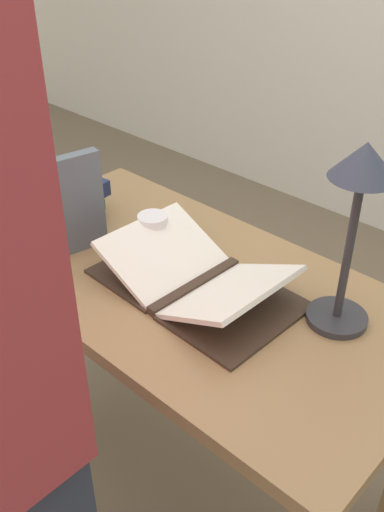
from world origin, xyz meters
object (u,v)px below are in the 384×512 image
Objects in this scene: reading_lamp at (358,199)px; coffee_mug at (152,234)px; book_stack_tall at (51,208)px; book_standing_upright at (75,204)px; open_book at (195,279)px.

reading_lamp reaches higher than coffee_mug.
book_stack_tall is 2.87× the size of coffee_mug.
open_book is at bearing 22.97° from book_standing_upright.
reading_lamp is (0.78, 0.18, 0.24)m from book_stack_tall.
book_standing_upright is (-0.34, -0.07, 0.10)m from open_book.
reading_lamp is at bearing 28.07° from book_standing_upright.
open_book is 0.42m from reading_lamp.
coffee_mug is (-0.19, 0.05, 0.02)m from open_book.
book_stack_tall is 0.75× the size of reading_lamp.
book_stack_tall is 0.84m from reading_lamp.
open_book is at bearing -157.12° from reading_lamp.
open_book is 0.49m from book_stack_tall.
coffee_mug is (0.15, 0.12, -0.08)m from book_standing_upright.
book_stack_tall is 0.16m from book_standing_upright.
book_stack_tall is (-0.48, -0.05, 0.03)m from open_book.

